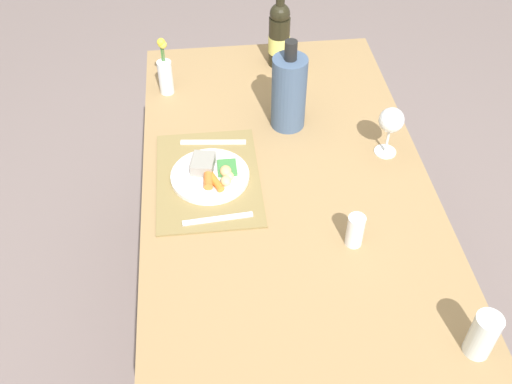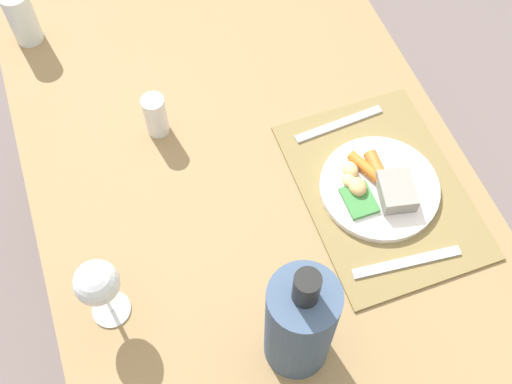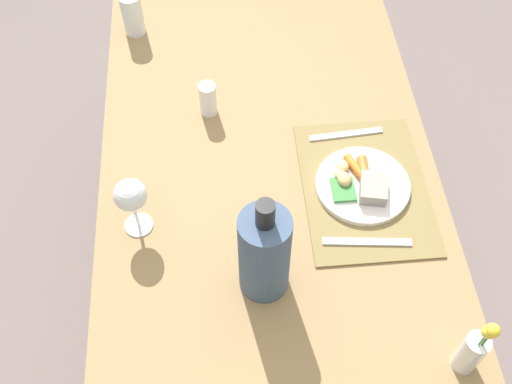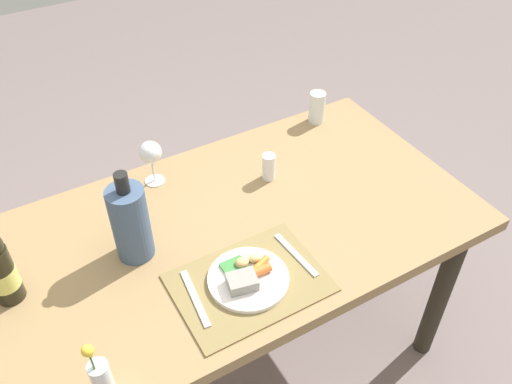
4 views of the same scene
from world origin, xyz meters
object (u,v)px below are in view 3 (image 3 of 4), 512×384
object	(u,v)px
fork	(367,242)
water_tumbler	(133,17)
dinner_plate	(362,184)
flower_vase	(473,350)
knife	(346,134)
salt_shaker	(208,99)
cooler_bottle	(264,253)
dining_table	(269,197)
wine_glass	(131,197)

from	to	relation	value
fork	water_tumbler	xyz separation A→B (m)	(0.79, 0.55, 0.05)
dinner_plate	flower_vase	world-z (taller)	flower_vase
knife	salt_shaker	distance (m)	0.37
flower_vase	cooler_bottle	distance (m)	0.45
fork	flower_vase	size ratio (longest dim) A/B	1.00
flower_vase	fork	bearing A→B (deg)	25.46
fork	dinner_plate	bearing A→B (deg)	0.20
dining_table	cooler_bottle	size ratio (longest dim) A/B	5.19
cooler_bottle	knife	bearing A→B (deg)	-32.13
knife	flower_vase	distance (m)	0.64
fork	knife	distance (m)	0.33
dining_table	dinner_plate	distance (m)	0.26
knife	water_tumbler	bearing A→B (deg)	46.30
fork	water_tumbler	size ratio (longest dim) A/B	1.63
flower_vase	cooler_bottle	bearing A→B (deg)	60.21
water_tumbler	wine_glass	bearing A→B (deg)	-177.88
dining_table	cooler_bottle	xyz separation A→B (m)	(-0.29, 0.04, 0.22)
dining_table	knife	world-z (taller)	knife
dinner_plate	flower_vase	xyz separation A→B (m)	(-0.46, -0.13, 0.06)
dining_table	wine_glass	xyz separation A→B (m)	(-0.12, 0.32, 0.22)
water_tumbler	dining_table	bearing A→B (deg)	-148.71
salt_shaker	water_tumbler	bearing A→B (deg)	30.98
fork	wine_glass	distance (m)	0.55
salt_shaker	cooler_bottle	world-z (taller)	cooler_bottle
flower_vase	dinner_plate	bearing A→B (deg)	15.52
salt_shaker	water_tumbler	size ratio (longest dim) A/B	0.77
knife	flower_vase	world-z (taller)	flower_vase
fork	knife	world-z (taller)	same
salt_shaker	fork	bearing A→B (deg)	-142.01
salt_shaker	wine_glass	size ratio (longest dim) A/B	0.60
wine_glass	knife	bearing A→B (deg)	-66.58
dinner_plate	flower_vase	size ratio (longest dim) A/B	1.13
fork	salt_shaker	size ratio (longest dim) A/B	2.11
salt_shaker	knife	bearing A→B (deg)	-108.39
knife	wine_glass	distance (m)	0.59
dinner_plate	knife	distance (m)	0.17
dinner_plate	salt_shaker	distance (m)	0.46
dinner_plate	fork	world-z (taller)	dinner_plate
knife	salt_shaker	size ratio (longest dim) A/B	2.00
flower_vase	water_tumbler	xyz separation A→B (m)	(1.09, 0.69, -0.02)
wine_glass	water_tumbler	world-z (taller)	wine_glass
dinner_plate	cooler_bottle	xyz separation A→B (m)	(-0.23, 0.26, 0.11)
flower_vase	salt_shaker	bearing A→B (deg)	33.36
flower_vase	knife	bearing A→B (deg)	12.27
fork	wine_glass	world-z (taller)	wine_glass
wine_glass	flower_vase	bearing A→B (deg)	-120.49
knife	water_tumbler	distance (m)	0.73
knife	water_tumbler	world-z (taller)	water_tumbler
dining_table	flower_vase	size ratio (longest dim) A/B	7.72
cooler_bottle	water_tumbler	bearing A→B (deg)	19.53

